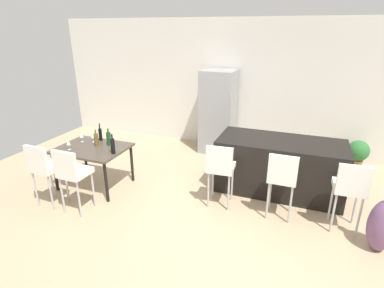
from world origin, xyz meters
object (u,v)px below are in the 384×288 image
object	(u,v)px
potted_plant	(358,153)
wine_bottle_far	(100,134)
wine_bottle_end	(96,139)
floor_vase	(382,225)
dining_table	(93,151)
dining_chair_far	(72,171)
wine_bottle_middle	(113,146)
wine_glass_near	(68,143)
refrigerator	(218,112)
wine_glass_right	(93,135)
wine_glass_left	(81,135)
kitchen_island	(279,166)
bar_chair_right	(350,186)
bar_chair_left	(220,166)
bar_chair_middle	(282,176)
wine_bottle_inner	(109,138)
dining_chair_near	(44,166)

from	to	relation	value
potted_plant	wine_bottle_far	bearing A→B (deg)	-155.48
wine_bottle_end	floor_vase	size ratio (longest dim) A/B	0.30
dining_table	dining_chair_far	world-z (taller)	dining_chair_far
wine_bottle_middle	wine_glass_near	bearing A→B (deg)	-171.68
refrigerator	floor_vase	bearing A→B (deg)	-41.47
wine_glass_right	wine_glass_left	bearing A→B (deg)	-164.18
kitchen_island	dining_table	size ratio (longest dim) A/B	1.78
dining_table	wine_glass_right	xyz separation A→B (m)	(-0.14, 0.23, 0.20)
wine_bottle_end	wine_bottle_middle	bearing A→B (deg)	-22.49
bar_chair_right	refrigerator	xyz separation A→B (m)	(-2.51, 2.28, 0.22)
bar_chair_left	bar_chair_middle	distance (m)	0.92
wine_glass_left	bar_chair_right	bearing A→B (deg)	-0.34
dining_table	potted_plant	xyz separation A→B (m)	(4.46, 2.41, -0.31)
kitchen_island	refrigerator	distance (m)	2.13
wine_bottle_inner	wine_bottle_middle	size ratio (longest dim) A/B	0.90
refrigerator	bar_chair_right	bearing A→B (deg)	-42.18
wine_bottle_far	wine_glass_near	world-z (taller)	wine_bottle_far
bar_chair_left	dining_chair_far	distance (m)	2.23
dining_chair_far	wine_glass_right	world-z (taller)	dining_chair_far
floor_vase	potted_plant	size ratio (longest dim) A/B	1.60
bar_chair_middle	floor_vase	world-z (taller)	bar_chair_middle
wine_bottle_far	wine_bottle_middle	distance (m)	0.73
wine_bottle_middle	wine_glass_right	distance (m)	0.73
potted_plant	dining_table	bearing A→B (deg)	-151.62
wine_bottle_inner	wine_bottle_middle	distance (m)	0.42
kitchen_island	wine_bottle_middle	size ratio (longest dim) A/B	6.18
bar_chair_right	wine_glass_left	size ratio (longest dim) A/B	6.03
dining_table	bar_chair_left	bearing A→B (deg)	3.67
dining_chair_near	floor_vase	xyz separation A→B (m)	(4.73, 0.67, -0.32)
wine_bottle_end	wine_glass_right	xyz separation A→B (m)	(-0.17, 0.13, 0.01)
dining_table	wine_bottle_far	xyz separation A→B (m)	(-0.07, 0.34, 0.19)
bar_chair_left	wine_bottle_end	world-z (taller)	bar_chair_left
kitchen_island	wine_bottle_middle	world-z (taller)	wine_bottle_middle
wine_bottle_end	dining_chair_far	bearing A→B (deg)	-75.76
kitchen_island	wine_bottle_middle	bearing A→B (deg)	-156.82
dining_chair_far	refrigerator	distance (m)	3.49
wine_bottle_end	potted_plant	world-z (taller)	wine_bottle_end
bar_chair_right	wine_glass_right	world-z (taller)	bar_chair_right
kitchen_island	bar_chair_middle	world-z (taller)	bar_chair_middle
bar_chair_middle	wine_glass_left	distance (m)	3.54
dining_chair_near	potted_plant	xyz separation A→B (m)	(4.73, 3.22, -0.34)
wine_glass_near	dining_chair_near	bearing A→B (deg)	-86.82
wine_bottle_far	wine_glass_right	distance (m)	0.14
bar_chair_middle	wine_bottle_inner	world-z (taller)	bar_chair_middle
bar_chair_middle	wine_glass_right	world-z (taller)	bar_chair_middle
wine_bottle_inner	potted_plant	size ratio (longest dim) A/B	0.50
kitchen_island	dining_chair_near	xyz separation A→B (m)	(-3.35, -1.81, 0.24)
wine_bottle_inner	floor_vase	world-z (taller)	wine_bottle_inner
wine_bottle_far	refrigerator	distance (m)	2.64
potted_plant	wine_glass_left	bearing A→B (deg)	-155.05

